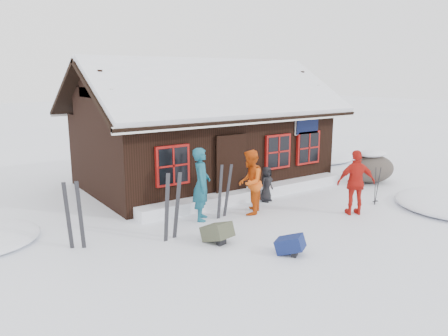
% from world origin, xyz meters
% --- Properties ---
extents(ground, '(120.00, 120.00, 0.00)m').
position_xyz_m(ground, '(0.00, 0.00, 0.00)').
color(ground, white).
rests_on(ground, ground).
extents(mountain_hut, '(8.90, 6.09, 4.42)m').
position_xyz_m(mountain_hut, '(1.50, 4.98, 1.58)').
color(mountain_hut, black).
rests_on(mountain_hut, ground).
extents(snow_drift, '(7.60, 0.60, 0.35)m').
position_xyz_m(snow_drift, '(1.50, 2.25, 0.17)').
color(snow_drift, white).
rests_on(snow_drift, ground).
extents(snow_mounds, '(20.60, 13.20, 0.48)m').
position_xyz_m(snow_mounds, '(1.65, 1.86, 0.00)').
color(snow_mounds, white).
rests_on(snow_mounds, ground).
extents(skier_teal, '(0.80, 0.85, 1.96)m').
position_xyz_m(skier_teal, '(-0.81, 1.40, 0.98)').
color(skier_teal, '#155163').
rests_on(skier_teal, ground).
extents(skier_orange_left, '(1.11, 1.10, 1.81)m').
position_xyz_m(skier_orange_left, '(0.57, 1.07, 0.91)').
color(skier_orange_left, '#CE4B0E').
rests_on(skier_orange_left, ground).
extents(skier_orange_right, '(1.14, 0.91, 1.82)m').
position_xyz_m(skier_orange_right, '(2.95, -0.64, 0.91)').
color(skier_orange_right, red).
rests_on(skier_orange_right, ground).
extents(skier_crouched, '(0.62, 0.50, 1.09)m').
position_xyz_m(skier_crouched, '(1.74, 1.74, 0.55)').
color(skier_crouched, black).
rests_on(skier_crouched, ground).
extents(boulder, '(1.80, 1.35, 1.06)m').
position_xyz_m(boulder, '(6.47, 1.45, 0.53)').
color(boulder, '#4E463F').
rests_on(boulder, ground).
extents(ski_pair_left, '(0.52, 0.10, 1.66)m').
position_xyz_m(ski_pair_left, '(-2.12, 0.59, 0.78)').
color(ski_pair_left, black).
rests_on(ski_pair_left, ground).
extents(ski_pair_mid, '(0.40, 0.20, 1.59)m').
position_xyz_m(ski_pair_mid, '(-4.18, 1.33, 0.75)').
color(ski_pair_mid, black).
rests_on(ski_pair_mid, ground).
extents(ski_pair_right, '(0.51, 0.12, 1.51)m').
position_xyz_m(ski_pair_right, '(-0.18, 1.25, 0.71)').
color(ski_pair_right, black).
rests_on(ski_pair_right, ground).
extents(ski_poles, '(0.21, 0.10, 1.17)m').
position_xyz_m(ski_poles, '(4.27, -0.37, 0.55)').
color(ski_poles, black).
rests_on(ski_poles, ground).
extents(backpack_blue, '(0.66, 0.71, 0.31)m').
position_xyz_m(backpack_blue, '(-0.47, -1.68, 0.15)').
color(backpack_blue, '#121E51').
rests_on(backpack_blue, ground).
extents(backpack_olive, '(0.59, 0.72, 0.35)m').
position_xyz_m(backpack_olive, '(-1.39, -0.21, 0.18)').
color(backpack_olive, '#3F422F').
rests_on(backpack_olive, ground).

